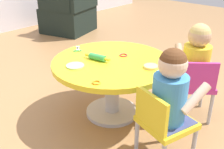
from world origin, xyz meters
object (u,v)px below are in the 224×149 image
child_chair_right (194,85)px  rolling_pin (97,57)px  seated_child_right (197,56)px  armchair_dark (70,13)px  craft_scissors (77,50)px  craft_table (112,73)px  child_chair_left (163,123)px  seated_child_left (171,89)px

child_chair_right → rolling_pin: bearing=127.2°
seated_child_right → rolling_pin: bearing=130.2°
seated_child_right → armchair_dark: armchair_dark is taller
craft_scissors → armchair_dark: bearing=52.1°
rolling_pin → craft_table: bearing=-51.4°
child_chair_left → craft_scissors: bearing=79.4°
craft_table → rolling_pin: bearing=128.6°
seated_child_right → craft_table: bearing=130.5°
armchair_dark → craft_scissors: (-1.38, -1.77, 0.18)m
seated_child_left → child_chair_right: 0.62m
seated_child_left → craft_scissors: size_ratio=3.75×
seated_child_left → armchair_dark: (1.53, 2.78, -0.22)m
craft_table → armchair_dark: armchair_dark is taller
rolling_pin → seated_child_left: bearing=-98.1°
seated_child_right → armchair_dark: 2.81m
child_chair_left → seated_child_right: bearing=10.8°
seated_child_left → seated_child_right: bearing=12.5°
craft_table → child_chair_right: 0.66m
craft_scissors → seated_child_right: bearing=-62.8°
craft_table → seated_child_right: size_ratio=1.85×
child_chair_left → craft_scissors: 1.03m
child_chair_right → craft_table: bearing=127.0°
seated_child_right → craft_scissors: 0.99m
seated_child_right → craft_scissors: (-0.45, 0.88, -0.04)m
craft_table → craft_scissors: craft_scissors is taller
rolling_pin → child_chair_left: bearing=-101.3°
craft_table → rolling_pin: 0.18m
rolling_pin → craft_scissors: rolling_pin is taller
child_chair_right → craft_scissors: (-0.42, 0.90, 0.18)m
child_chair_left → seated_child_left: seated_child_left is taller
craft_table → seated_child_right: (0.42, -0.50, 0.15)m
child_chair_right → craft_scissors: 1.01m
child_chair_left → seated_child_left: (0.04, -0.01, 0.23)m
armchair_dark → child_chair_right: bearing=-109.8°
child_chair_right → rolling_pin: 0.80m
seated_child_left → armchair_dark: size_ratio=0.58×
craft_table → seated_child_left: size_ratio=1.85×
armchair_dark → child_chair_left: bearing=-119.5°
seated_child_left → armchair_dark: armchair_dark is taller
child_chair_right → armchair_dark: size_ratio=0.61×
child_chair_right → armchair_dark: armchair_dark is taller
child_chair_left → armchair_dark: bearing=60.5°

